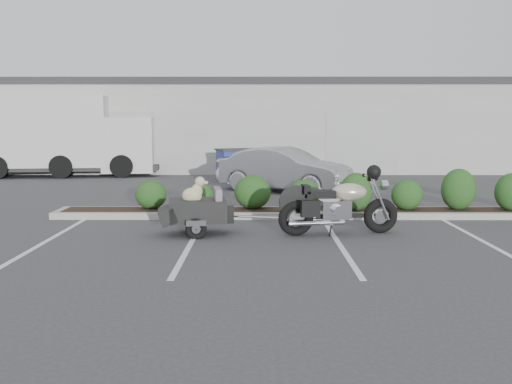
{
  "coord_description": "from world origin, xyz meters",
  "views": [
    {
      "loc": [
        -0.27,
        -10.33,
        2.22
      ],
      "look_at": [
        -0.32,
        0.84,
        0.75
      ],
      "focal_mm": 38.0,
      "sensor_mm": 36.0,
      "label": 1
    }
  ],
  "objects_px": {
    "motorcycle": "(339,206)",
    "sedan": "(284,170)",
    "delivery_truck": "(71,138)",
    "pet_trailer": "(197,210)",
    "dumpster": "(242,164)"
  },
  "relations": [
    {
      "from": "motorcycle",
      "to": "delivery_truck",
      "type": "distance_m",
      "value": 14.86
    },
    {
      "from": "sedan",
      "to": "dumpster",
      "type": "relative_size",
      "value": 2.03
    },
    {
      "from": "motorcycle",
      "to": "delivery_truck",
      "type": "bearing_deg",
      "value": 119.53
    },
    {
      "from": "motorcycle",
      "to": "delivery_truck",
      "type": "xyz_separation_m",
      "value": [
        -9.21,
        11.62,
        0.98
      ]
    },
    {
      "from": "sedan",
      "to": "dumpster",
      "type": "height_order",
      "value": "sedan"
    },
    {
      "from": "dumpster",
      "to": "sedan",
      "type": "bearing_deg",
      "value": -86.27
    },
    {
      "from": "motorcycle",
      "to": "dumpster",
      "type": "bearing_deg",
      "value": 93.69
    },
    {
      "from": "pet_trailer",
      "to": "dumpster",
      "type": "bearing_deg",
      "value": 77.79
    },
    {
      "from": "dumpster",
      "to": "delivery_truck",
      "type": "relative_size",
      "value": 0.29
    },
    {
      "from": "delivery_truck",
      "to": "pet_trailer",
      "type": "bearing_deg",
      "value": -67.45
    },
    {
      "from": "sedan",
      "to": "delivery_truck",
      "type": "distance_m",
      "value": 9.91
    },
    {
      "from": "dumpster",
      "to": "motorcycle",
      "type": "bearing_deg",
      "value": -96.71
    },
    {
      "from": "motorcycle",
      "to": "sedan",
      "type": "distance_m",
      "value": 6.55
    },
    {
      "from": "pet_trailer",
      "to": "delivery_truck",
      "type": "distance_m",
      "value": 13.3
    },
    {
      "from": "pet_trailer",
      "to": "dumpster",
      "type": "relative_size",
      "value": 0.94
    }
  ]
}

